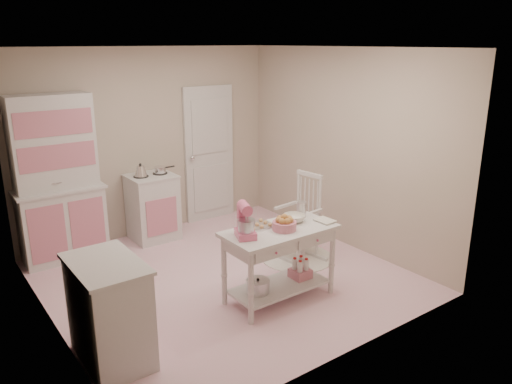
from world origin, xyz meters
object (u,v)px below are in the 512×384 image
at_px(work_table, 279,264).
at_px(stand_mixer, 245,221).
at_px(base_cabinet, 110,312).
at_px(stove, 153,207).
at_px(hutch, 58,179).
at_px(bread_basket, 284,226).
at_px(rocking_chair, 298,217).

distance_m(work_table, stand_mixer, 0.71).
bearing_deg(stand_mixer, base_cabinet, -159.09).
xyz_separation_m(stove, work_table, (0.34, -2.38, -0.06)).
height_order(base_cabinet, stand_mixer, stand_mixer).
height_order(stove, work_table, stove).
bearing_deg(work_table, stand_mixer, 177.27).
bearing_deg(stand_mixer, hutch, 135.62).
bearing_deg(stove, bread_basket, -81.49).
xyz_separation_m(stove, rocking_chair, (1.18, -1.70, 0.09)).
xyz_separation_m(hutch, stove, (1.20, -0.05, -0.58)).
distance_m(stove, bread_basket, 2.49).
bearing_deg(hutch, base_cabinet, -96.96).
xyz_separation_m(hutch, base_cabinet, (-0.29, -2.42, -0.58)).
relative_size(stand_mixer, bread_basket, 1.36).
distance_m(stand_mixer, bread_basket, 0.46).
bearing_deg(base_cabinet, rocking_chair, 13.90).
relative_size(base_cabinet, bread_basket, 3.68).
bearing_deg(work_table, hutch, 122.43).
bearing_deg(stand_mixer, rocking_chair, 48.14).
relative_size(stove, rocking_chair, 0.84).
distance_m(hutch, stove, 1.33).
distance_m(hutch, bread_basket, 2.94).
bearing_deg(base_cabinet, bread_basket, -1.94).
height_order(hutch, bread_basket, hutch).
distance_m(stove, base_cabinet, 2.80).
relative_size(hutch, stove, 2.26).
bearing_deg(base_cabinet, hutch, 83.04).
height_order(stove, rocking_chair, rocking_chair).
height_order(stove, stand_mixer, stand_mixer).
relative_size(stove, base_cabinet, 1.00).
relative_size(rocking_chair, bread_basket, 4.40).
height_order(hutch, stove, hutch).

